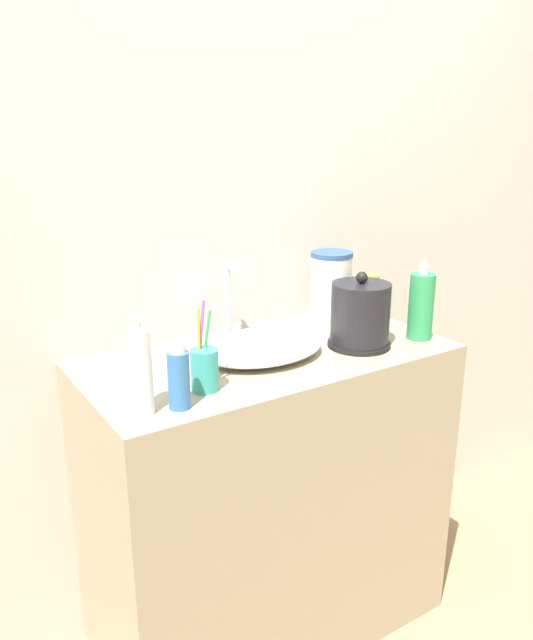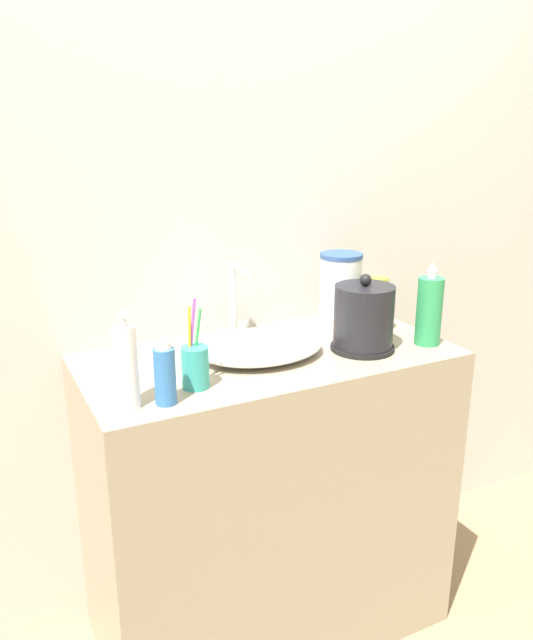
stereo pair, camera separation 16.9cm
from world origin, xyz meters
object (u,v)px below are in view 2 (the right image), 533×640
lotion_bottle (126,367)px  mouthwash_bottle (429,310)px  hand_cream_bottle (165,374)px  water_pitcher (340,291)px  faucet (236,297)px  electric_kettle (364,320)px  shampoo_bottle (378,306)px  toothbrush_cup (195,366)px

lotion_bottle → mouthwash_bottle: bearing=1.9°
hand_cream_bottle → water_pitcher: size_ratio=0.65×
faucet → lotion_bottle: bearing=-141.3°
mouthwash_bottle → hand_cream_bottle: 0.80m
mouthwash_bottle → water_pitcher: (-0.14, 0.25, 0.02)m
electric_kettle → shampoo_bottle: electric_kettle is taller
faucet → hand_cream_bottle: 0.48m
lotion_bottle → water_pitcher: (0.74, 0.28, 0.02)m
toothbrush_cup → mouthwash_bottle: mouthwash_bottle is taller
shampoo_bottle → toothbrush_cup: bearing=-167.5°
water_pitcher → faucet: bearing=170.8°
hand_cream_bottle → mouthwash_bottle: bearing=3.4°
mouthwash_bottle → hand_cream_bottle: (-0.80, -0.05, -0.03)m
faucet → hand_cream_bottle: bearing=-133.6°
toothbrush_cup → shampoo_bottle: size_ratio=1.28×
shampoo_bottle → hand_cream_bottle: size_ratio=1.13×
electric_kettle → toothbrush_cup: 0.52m
electric_kettle → lotion_bottle: (-0.69, -0.07, 0.01)m
shampoo_bottle → water_pitcher: water_pitcher is taller
toothbrush_cup → water_pitcher: (0.57, 0.24, 0.06)m
shampoo_bottle → mouthwash_bottle: 0.17m
shampoo_bottle → hand_cream_bottle: bearing=-164.9°
mouthwash_bottle → water_pitcher: 0.28m
electric_kettle → water_pitcher: bearing=74.8°
toothbrush_cup → electric_kettle: bearing=4.0°
toothbrush_cup → shampoo_bottle: 0.66m
electric_kettle → hand_cream_bottle: (-0.61, -0.09, -0.02)m
hand_cream_bottle → toothbrush_cup: bearing=31.0°
electric_kettle → mouthwash_bottle: (0.19, -0.04, 0.01)m
lotion_bottle → toothbrush_cup: bearing=12.3°
shampoo_bottle → hand_cream_bottle: 0.76m
faucet → electric_kettle: 0.38m
toothbrush_cup → mouthwash_bottle: 0.71m
faucet → shampoo_bottle: faucet is taller
lotion_bottle → mouthwash_bottle: mouthwash_bottle is taller
lotion_bottle → mouthwash_bottle: size_ratio=0.95×
hand_cream_bottle → shampoo_bottle: bearing=15.1°
faucet → lotion_bottle: 0.53m
hand_cream_bottle → lotion_bottle: bearing=167.4°
electric_kettle → lotion_bottle: size_ratio=0.96×
toothbrush_cup → hand_cream_bottle: (-0.09, -0.06, 0.02)m
water_pitcher → lotion_bottle: bearing=-159.5°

